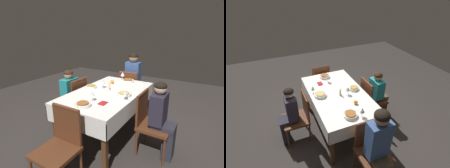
# 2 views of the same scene
# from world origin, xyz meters

# --- Properties ---
(ground_plane) EXTENTS (8.00, 8.00, 0.00)m
(ground_plane) POSITION_xyz_m (0.00, 0.00, 0.00)
(ground_plane) COLOR #332D2B
(dining_table) EXTENTS (1.59, 0.95, 0.78)m
(dining_table) POSITION_xyz_m (0.00, 0.00, 0.69)
(dining_table) COLOR white
(dining_table) RESTS_ON ground_plane
(chair_west) EXTENTS (0.43, 0.43, 0.89)m
(chair_west) POSITION_xyz_m (-1.03, -0.08, 0.49)
(chair_west) COLOR #562D19
(chair_west) RESTS_ON ground_plane
(chair_south) EXTENTS (0.43, 0.43, 0.89)m
(chair_south) POSITION_xyz_m (-0.01, -0.71, 0.49)
(chair_south) COLOR #562D19
(chair_south) RESTS_ON ground_plane
(chair_north) EXTENTS (0.43, 0.43, 0.89)m
(chair_north) POSITION_xyz_m (0.03, 0.71, 0.49)
(chair_north) COLOR #562D19
(chair_north) RESTS_ON ground_plane
(chair_east) EXTENTS (0.43, 0.43, 0.89)m
(chair_east) POSITION_xyz_m (1.03, 0.01, 0.49)
(chair_east) COLOR #562D19
(chair_east) RESTS_ON ground_plane
(person_adult_denim) EXTENTS (0.34, 0.30, 1.25)m
(person_adult_denim) POSITION_xyz_m (-1.18, -0.08, 0.70)
(person_adult_denim) COLOR #4C4233
(person_adult_denim) RESTS_ON ground_plane
(person_child_teal) EXTENTS (0.30, 0.33, 1.03)m
(person_child_teal) POSITION_xyz_m (-0.01, -0.88, 0.56)
(person_child_teal) COLOR #4C4233
(person_child_teal) RESTS_ON ground_plane
(person_child_dark) EXTENTS (0.30, 0.33, 1.07)m
(person_child_dark) POSITION_xyz_m (0.03, 0.87, 0.58)
(person_child_dark) COLOR #282833
(person_child_dark) RESTS_ON ground_plane
(bowl_west) EXTENTS (0.22, 0.22, 0.06)m
(bowl_west) POSITION_xyz_m (-0.62, 0.06, 0.81)
(bowl_west) COLOR white
(bowl_west) RESTS_ON dining_table
(wine_glass_west) EXTENTS (0.08, 0.08, 0.16)m
(wine_glass_west) POSITION_xyz_m (-0.69, -0.09, 0.89)
(wine_glass_west) COLOR white
(wine_glass_west) RESTS_ON dining_table
(bowl_south) EXTENTS (0.18, 0.18, 0.06)m
(bowl_south) POSITION_xyz_m (-0.00, -0.32, 0.81)
(bowl_south) COLOR white
(bowl_south) RESTS_ON dining_table
(wine_glass_south) EXTENTS (0.08, 0.08, 0.15)m
(wine_glass_south) POSITION_xyz_m (-0.10, -0.15, 0.89)
(wine_glass_south) COLOR white
(wine_glass_south) RESTS_ON dining_table
(bowl_north) EXTENTS (0.21, 0.21, 0.06)m
(bowl_north) POSITION_xyz_m (0.04, 0.31, 0.81)
(bowl_north) COLOR white
(bowl_north) RESTS_ON dining_table
(wine_glass_north) EXTENTS (0.06, 0.06, 0.14)m
(wine_glass_north) POSITION_xyz_m (0.18, 0.39, 0.88)
(wine_glass_north) COLOR white
(wine_glass_north) RESTS_ON dining_table
(bowl_east) EXTENTS (0.20, 0.20, 0.06)m
(bowl_east) POSITION_xyz_m (0.63, 0.02, 0.81)
(bowl_east) COLOR white
(bowl_east) RESTS_ON dining_table
(wine_glass_east) EXTENTS (0.07, 0.07, 0.15)m
(wine_glass_east) POSITION_xyz_m (0.43, 0.02, 0.89)
(wine_glass_east) COLOR white
(wine_glass_east) RESTS_ON dining_table
(candle_centerpiece) EXTENTS (0.06, 0.06, 0.14)m
(candle_centerpiece) POSITION_xyz_m (-0.07, -0.02, 0.83)
(candle_centerpiece) COLOR beige
(candle_centerpiece) RESTS_ON dining_table
(orange_fruit) EXTENTS (0.07, 0.07, 0.07)m
(orange_fruit) POSITION_xyz_m (-0.39, -0.15, 0.81)
(orange_fruit) COLOR orange
(orange_fruit) RESTS_ON dining_table
(napkin_red_folded) EXTENTS (0.12, 0.09, 0.01)m
(napkin_red_folded) POSITION_xyz_m (0.42, 0.19, 0.79)
(napkin_red_folded) COLOR red
(napkin_red_folded) RESTS_ON dining_table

